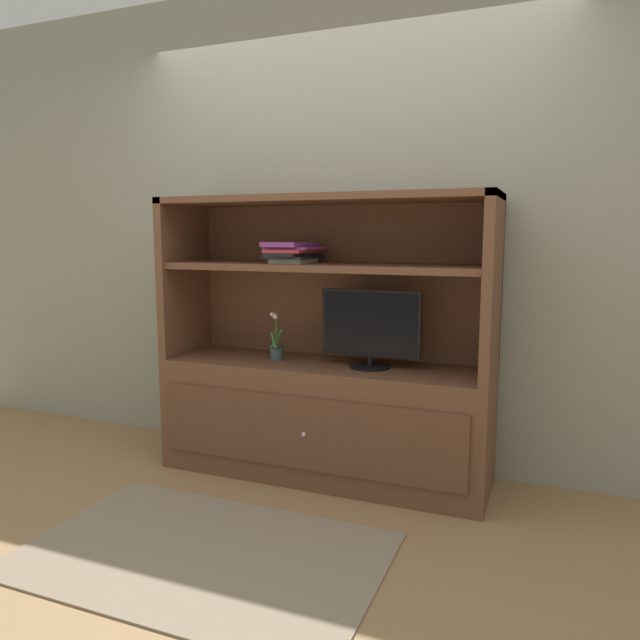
# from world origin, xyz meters

# --- Properties ---
(ground_plane) EXTENTS (8.00, 8.00, 0.00)m
(ground_plane) POSITION_xyz_m (0.00, 0.00, 0.00)
(ground_plane) COLOR #99754C
(painted_rear_wall) EXTENTS (6.00, 0.10, 2.80)m
(painted_rear_wall) POSITION_xyz_m (0.00, 0.75, 1.40)
(painted_rear_wall) COLOR gray
(painted_rear_wall) RESTS_ON ground_plane
(area_rug) EXTENTS (1.53, 0.97, 0.01)m
(area_rug) POSITION_xyz_m (-0.15, -0.60, 0.01)
(area_rug) COLOR gray
(area_rug) RESTS_ON ground_plane
(media_console) EXTENTS (1.83, 0.55, 1.56)m
(media_console) POSITION_xyz_m (0.00, 0.41, 0.49)
(media_console) COLOR brown
(media_console) RESTS_ON ground_plane
(tv_monitor) EXTENTS (0.55, 0.22, 0.42)m
(tv_monitor) POSITION_xyz_m (0.27, 0.40, 0.86)
(tv_monitor) COLOR black
(tv_monitor) RESTS_ON media_console
(potted_plant) EXTENTS (0.08, 0.12, 0.27)m
(potted_plant) POSITION_xyz_m (-0.29, 0.39, 0.71)
(potted_plant) COLOR #384C56
(potted_plant) RESTS_ON media_console
(magazine_stack) EXTENTS (0.29, 0.35, 0.12)m
(magazine_stack) POSITION_xyz_m (-0.18, 0.40, 1.26)
(magazine_stack) COLOR silver
(magazine_stack) RESTS_ON media_console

